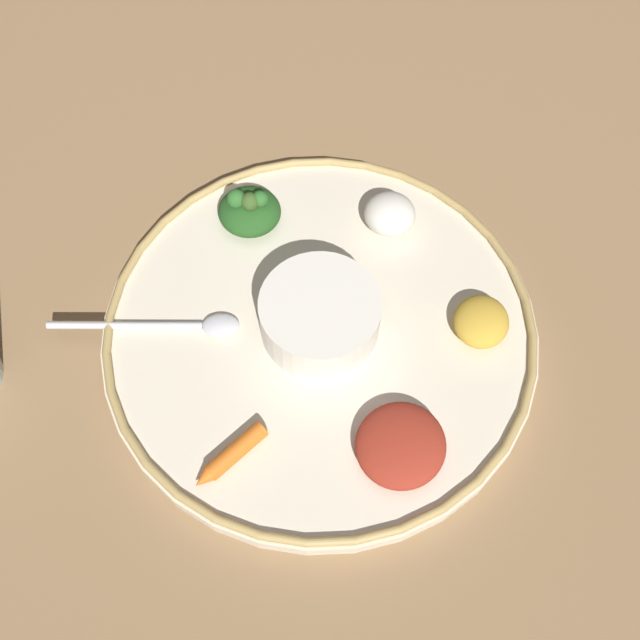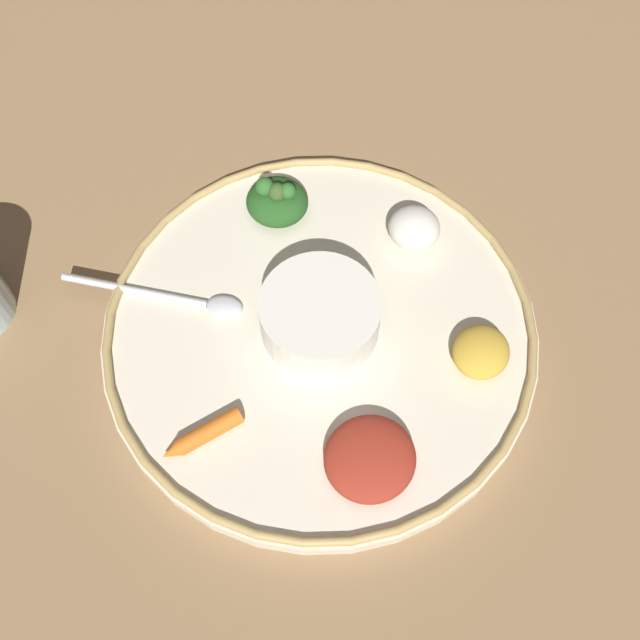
{
  "view_description": "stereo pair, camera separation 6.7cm",
  "coord_description": "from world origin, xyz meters",
  "px_view_note": "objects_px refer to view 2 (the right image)",
  "views": [
    {
      "loc": [
        0.11,
        0.3,
        0.62
      ],
      "look_at": [
        0.0,
        0.0,
        0.03
      ],
      "focal_mm": 41.81,
      "sensor_mm": 36.0,
      "label": 1
    },
    {
      "loc": [
        0.04,
        0.32,
        0.62
      ],
      "look_at": [
        0.0,
        0.0,
        0.03
      ],
      "focal_mm": 41.81,
      "sensor_mm": 36.0,
      "label": 2
    }
  ],
  "objects_px": {
    "center_bowl": "(320,315)",
    "spoon": "(180,299)",
    "carrot_near_spoon": "(203,435)",
    "greens_pile": "(277,200)"
  },
  "relations": [
    {
      "from": "center_bowl",
      "to": "spoon",
      "type": "height_order",
      "value": "center_bowl"
    },
    {
      "from": "spoon",
      "to": "carrot_near_spoon",
      "type": "relative_size",
      "value": 2.37
    },
    {
      "from": "greens_pile",
      "to": "center_bowl",
      "type": "bearing_deg",
      "value": 100.5
    },
    {
      "from": "spoon",
      "to": "greens_pile",
      "type": "relative_size",
      "value": 2.05
    },
    {
      "from": "greens_pile",
      "to": "spoon",
      "type": "bearing_deg",
      "value": 42.25
    },
    {
      "from": "spoon",
      "to": "greens_pile",
      "type": "xyz_separation_m",
      "value": [
        -0.1,
        -0.09,
        0.01
      ]
    },
    {
      "from": "carrot_near_spoon",
      "to": "greens_pile",
      "type": "bearing_deg",
      "value": -110.63
    },
    {
      "from": "center_bowl",
      "to": "spoon",
      "type": "relative_size",
      "value": 0.63
    },
    {
      "from": "center_bowl",
      "to": "carrot_near_spoon",
      "type": "distance_m",
      "value": 0.15
    },
    {
      "from": "center_bowl",
      "to": "greens_pile",
      "type": "xyz_separation_m",
      "value": [
        0.03,
        -0.14,
        -0.01
      ]
    }
  ]
}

